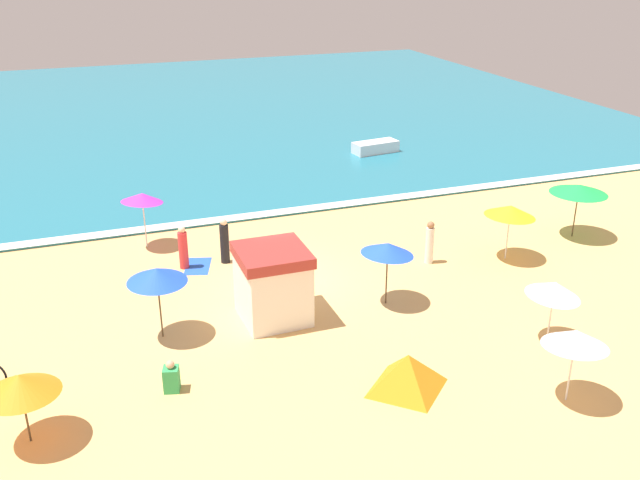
{
  "coord_description": "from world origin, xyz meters",
  "views": [
    {
      "loc": [
        -6.41,
        -21.44,
        11.03
      ],
      "look_at": [
        1.81,
        1.18,
        0.8
      ],
      "focal_mm": 39.48,
      "sensor_mm": 36.0,
      "label": 1
    }
  ],
  "objects_px": {
    "beachgoer_0": "(225,242)",
    "small_boat_0": "(375,147)",
    "beach_umbrella_4": "(510,211)",
    "beach_umbrella_3": "(388,249)",
    "beach_umbrella_0": "(157,275)",
    "beach_umbrella_2": "(576,338)",
    "beach_umbrella_9": "(142,198)",
    "lifeguard_cabana": "(273,284)",
    "beach_umbrella_6": "(579,189)",
    "beachgoer_2": "(171,378)",
    "beachgoer_5": "(183,248)",
    "beach_umbrella_8": "(554,289)",
    "beach_tent": "(407,372)",
    "beach_umbrella_5": "(20,384)",
    "beachgoer_1": "(430,243)"
  },
  "relations": [
    {
      "from": "beach_umbrella_8",
      "to": "beach_tent",
      "type": "bearing_deg",
      "value": -171.65
    },
    {
      "from": "beachgoer_2",
      "to": "small_boat_0",
      "type": "relative_size",
      "value": 0.34
    },
    {
      "from": "beach_umbrella_2",
      "to": "beach_umbrella_9",
      "type": "distance_m",
      "value": 16.58
    },
    {
      "from": "beachgoer_0",
      "to": "small_boat_0",
      "type": "xyz_separation_m",
      "value": [
        11.19,
        11.37,
        -0.42
      ]
    },
    {
      "from": "beach_umbrella_9",
      "to": "beachgoer_5",
      "type": "distance_m",
      "value": 2.93
    },
    {
      "from": "beach_umbrella_6",
      "to": "beach_tent",
      "type": "bearing_deg",
      "value": -146.79
    },
    {
      "from": "lifeguard_cabana",
      "to": "beach_umbrella_0",
      "type": "height_order",
      "value": "lifeguard_cabana"
    },
    {
      "from": "beachgoer_0",
      "to": "beach_umbrella_3",
      "type": "bearing_deg",
      "value": -49.45
    },
    {
      "from": "beach_umbrella_4",
      "to": "beach_umbrella_8",
      "type": "height_order",
      "value": "beach_umbrella_4"
    },
    {
      "from": "beachgoer_0",
      "to": "small_boat_0",
      "type": "height_order",
      "value": "beachgoer_0"
    },
    {
      "from": "beachgoer_2",
      "to": "small_boat_0",
      "type": "bearing_deg",
      "value": 52.75
    },
    {
      "from": "lifeguard_cabana",
      "to": "beachgoer_1",
      "type": "bearing_deg",
      "value": 17.2
    },
    {
      "from": "beach_umbrella_2",
      "to": "beachgoer_1",
      "type": "distance_m",
      "value": 8.92
    },
    {
      "from": "beach_umbrella_6",
      "to": "beachgoer_0",
      "type": "relative_size",
      "value": 1.68
    },
    {
      "from": "beach_umbrella_2",
      "to": "beachgoer_2",
      "type": "bearing_deg",
      "value": 157.71
    },
    {
      "from": "beach_umbrella_0",
      "to": "beach_umbrella_8",
      "type": "xyz_separation_m",
      "value": [
        10.77,
        -4.22,
        -0.32
      ]
    },
    {
      "from": "beach_umbrella_8",
      "to": "beachgoer_1",
      "type": "relative_size",
      "value": 1.34
    },
    {
      "from": "beach_umbrella_6",
      "to": "beach_umbrella_9",
      "type": "distance_m",
      "value": 17.08
    },
    {
      "from": "lifeguard_cabana",
      "to": "beach_umbrella_6",
      "type": "bearing_deg",
      "value": 9.93
    },
    {
      "from": "lifeguard_cabana",
      "to": "beach_umbrella_0",
      "type": "distance_m",
      "value": 3.59
    },
    {
      "from": "beach_umbrella_3",
      "to": "small_boat_0",
      "type": "xyz_separation_m",
      "value": [
        6.94,
        16.35,
        -1.55
      ]
    },
    {
      "from": "beach_umbrella_2",
      "to": "beach_umbrella_5",
      "type": "xyz_separation_m",
      "value": [
        -13.13,
        3.02,
        -0.25
      ]
    },
    {
      "from": "beach_umbrella_6",
      "to": "small_boat_0",
      "type": "height_order",
      "value": "beach_umbrella_6"
    },
    {
      "from": "beachgoer_0",
      "to": "beachgoer_5",
      "type": "height_order",
      "value": "beachgoer_0"
    },
    {
      "from": "beach_umbrella_0",
      "to": "small_boat_0",
      "type": "distance_m",
      "value": 21.45
    },
    {
      "from": "lifeguard_cabana",
      "to": "beach_umbrella_0",
      "type": "xyz_separation_m",
      "value": [
        -3.49,
        0.04,
        0.86
      ]
    },
    {
      "from": "lifeguard_cabana",
      "to": "beach_umbrella_3",
      "type": "relative_size",
      "value": 1.06
    },
    {
      "from": "beach_umbrella_9",
      "to": "beach_umbrella_6",
      "type": "bearing_deg",
      "value": -16.36
    },
    {
      "from": "beach_umbrella_3",
      "to": "beach_umbrella_9",
      "type": "height_order",
      "value": "beach_umbrella_9"
    },
    {
      "from": "beach_umbrella_3",
      "to": "beach_umbrella_6",
      "type": "xyz_separation_m",
      "value": [
        9.55,
        2.63,
        0.06
      ]
    },
    {
      "from": "beach_umbrella_4",
      "to": "beach_umbrella_6",
      "type": "xyz_separation_m",
      "value": [
        3.8,
        0.94,
        0.1
      ]
    },
    {
      "from": "beach_umbrella_2",
      "to": "beachgoer_5",
      "type": "relative_size",
      "value": 1.41
    },
    {
      "from": "lifeguard_cabana",
      "to": "beach_tent",
      "type": "relative_size",
      "value": 1.33
    },
    {
      "from": "beach_umbrella_5",
      "to": "beach_umbrella_3",
      "type": "bearing_deg",
      "value": 17.51
    },
    {
      "from": "lifeguard_cabana",
      "to": "beach_umbrella_9",
      "type": "bearing_deg",
      "value": 113.26
    },
    {
      "from": "beach_umbrella_4",
      "to": "beach_umbrella_3",
      "type": "bearing_deg",
      "value": -163.62
    },
    {
      "from": "small_boat_0",
      "to": "beachgoer_1",
      "type": "bearing_deg",
      "value": -106.28
    },
    {
      "from": "beachgoer_1",
      "to": "beachgoer_5",
      "type": "relative_size",
      "value": 1.01
    },
    {
      "from": "beach_umbrella_0",
      "to": "beachgoer_5",
      "type": "distance_m",
      "value": 5.07
    },
    {
      "from": "beach_umbrella_8",
      "to": "beachgoer_1",
      "type": "distance_m",
      "value": 6.33
    },
    {
      "from": "beachgoer_2",
      "to": "beachgoer_0",
      "type": "bearing_deg",
      "value": 67.15
    },
    {
      "from": "beach_umbrella_3",
      "to": "beach_umbrella_8",
      "type": "height_order",
      "value": "beach_umbrella_3"
    },
    {
      "from": "beach_umbrella_6",
      "to": "small_boat_0",
      "type": "distance_m",
      "value": 14.05
    },
    {
      "from": "beach_umbrella_6",
      "to": "beach_umbrella_9",
      "type": "height_order",
      "value": "beach_umbrella_9"
    },
    {
      "from": "beach_umbrella_9",
      "to": "beachgoer_5",
      "type": "relative_size",
      "value": 1.42
    },
    {
      "from": "lifeguard_cabana",
      "to": "beachgoer_0",
      "type": "relative_size",
      "value": 1.37
    },
    {
      "from": "lifeguard_cabana",
      "to": "beachgoer_2",
      "type": "distance_m",
      "value": 4.71
    },
    {
      "from": "beach_umbrella_6",
      "to": "beachgoer_1",
      "type": "height_order",
      "value": "beach_umbrella_6"
    },
    {
      "from": "beach_umbrella_8",
      "to": "beachgoer_0",
      "type": "height_order",
      "value": "beach_umbrella_8"
    },
    {
      "from": "beach_umbrella_0",
      "to": "beach_umbrella_8",
      "type": "height_order",
      "value": "beach_umbrella_0"
    }
  ]
}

